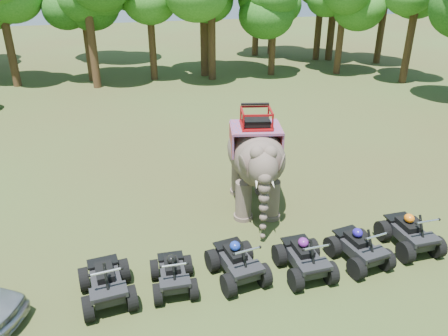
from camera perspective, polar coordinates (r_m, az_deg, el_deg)
The scene contains 22 objects.
ground at distance 13.92m, azimuth 1.29°, elevation -9.15°, with size 110.00×110.00×0.00m, color #47381E.
elephant at distance 14.93m, azimuth 4.11°, elevation 1.22°, with size 1.88×4.27×3.59m, color brown, non-canonical shape.
atv_0 at distance 11.76m, azimuth -15.20°, elevation -13.66°, with size 1.30×1.78×1.32m, color black, non-canonical shape.
atv_1 at distance 11.82m, azimuth -6.72°, elevation -13.07°, with size 1.13×1.55×1.15m, color black, non-canonical shape.
atv_2 at distance 12.05m, azimuth 1.75°, elevation -11.60°, with size 1.28×1.75×1.30m, color black, non-canonical shape.
atv_3 at distance 12.39m, azimuth 10.52°, elevation -10.94°, with size 1.26×1.73×1.28m, color black, non-canonical shape.
atv_4 at distance 13.17m, azimuth 17.31°, elevation -9.37°, with size 1.25×1.71×1.27m, color black, non-canonical shape.
atv_5 at distance 14.30m, azimuth 23.21°, elevation -7.31°, with size 1.30×1.78×1.32m, color black, non-canonical shape.
tree_0 at distance 32.61m, azimuth -9.46°, elevation 17.15°, with size 4.73×4.73×6.75m, color #195114, non-canonical shape.
tree_1 at distance 32.16m, azimuth -1.62°, elevation 18.30°, with size 5.46×5.46×7.80m, color #195114, non-canonical shape.
tree_2 at distance 33.85m, azimuth 6.42°, elevation 17.49°, with size 4.62×4.62×6.60m, color #195114, non-canonical shape.
tree_3 at distance 35.12m, azimuth 15.03°, elevation 17.03°, with size 4.55×4.55×6.50m, color #195114, non-canonical shape.
tree_4 at distance 33.75m, azimuth 23.27°, elevation 16.26°, with size 5.10×5.10×7.28m, color #195114, non-canonical shape.
tree_26 at distance 33.44m, azimuth -26.61°, elevation 16.16°, with size 5.55×5.55×7.92m, color #195114, non-canonical shape.
tree_27 at distance 31.10m, azimuth -17.06°, elevation 17.01°, with size 5.46×5.46×7.79m, color #195114, non-canonical shape.
tree_28 at distance 39.96m, azimuth 20.13°, elevation 18.54°, with size 5.72×5.72×8.17m, color #195114, non-canonical shape.
tree_29 at distance 33.23m, azimuth -17.56°, elevation 16.99°, with size 5.11×5.11×7.30m, color #195114, non-canonical shape.
tree_30 at distance 33.24m, azimuth -2.67°, elevation 19.86°, with size 6.55×6.55×9.35m, color #195114, non-canonical shape.
tree_32 at distance 40.07m, azimuth 12.45°, elevation 19.76°, with size 6.03×6.03×8.61m, color #195114, non-canonical shape.
tree_34 at distance 41.20m, azimuth 4.24°, elevation 20.37°, with size 6.01×6.01×8.59m, color #195114, non-canonical shape.
tree_38 at distance 42.08m, azimuth 6.33°, elevation 20.07°, with size 5.68×5.68×8.12m, color #195114, non-canonical shape.
tree_41 at distance 38.58m, azimuth -17.42°, elevation 20.09°, with size 7.02×7.02×10.03m, color #195114, non-canonical shape.
Camera 1 is at (-3.24, -10.99, 7.90)m, focal length 35.00 mm.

